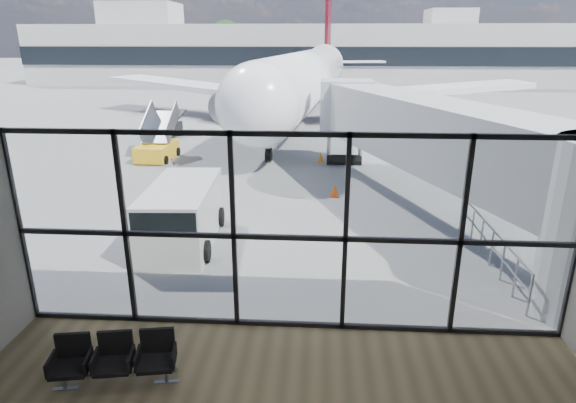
# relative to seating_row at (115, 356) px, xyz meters

# --- Properties ---
(ground) EXTENTS (220.00, 220.00, 0.00)m
(ground) POSITION_rel_seating_row_xyz_m (3.16, 42.09, -0.56)
(ground) COLOR slate
(ground) RESTS_ON ground
(lounge_shell) EXTENTS (12.02, 8.01, 4.51)m
(lounge_shell) POSITION_rel_seating_row_xyz_m (3.16, -2.71, 2.09)
(lounge_shell) COLOR brown
(lounge_shell) RESTS_ON ground
(glass_curtain_wall) EXTENTS (12.10, 0.12, 4.50)m
(glass_curtain_wall) POSITION_rel_seating_row_xyz_m (3.16, 2.09, 1.69)
(glass_curtain_wall) COLOR white
(glass_curtain_wall) RESTS_ON ground
(jet_bridge) EXTENTS (8.00, 16.50, 4.33)m
(jet_bridge) POSITION_rel_seating_row_xyz_m (8.06, 9.17, 2.20)
(jet_bridge) COLOR #9B9DA0
(jet_bridge) RESTS_ON ground
(apron_railing) EXTENTS (0.06, 5.46, 1.11)m
(apron_railing) POSITION_rel_seating_row_xyz_m (8.76, 5.59, 0.16)
(apron_railing) COLOR gray
(apron_railing) RESTS_ON ground
(far_terminal) EXTENTS (80.00, 12.20, 11.00)m
(far_terminal) POSITION_rel_seating_row_xyz_m (2.58, 64.06, 3.65)
(far_terminal) COLOR #B2B3AE
(far_terminal) RESTS_ON ground
(tree_0) EXTENTS (4.95, 4.95, 7.12)m
(tree_0) POSITION_rel_seating_row_xyz_m (-41.84, 74.09, 4.07)
(tree_0) COLOR #382619
(tree_0) RESTS_ON ground
(tree_1) EXTENTS (5.61, 5.61, 8.07)m
(tree_1) POSITION_rel_seating_row_xyz_m (-35.84, 74.09, 4.69)
(tree_1) COLOR #382619
(tree_1) RESTS_ON ground
(tree_2) EXTENTS (6.27, 6.27, 9.03)m
(tree_2) POSITION_rel_seating_row_xyz_m (-29.84, 74.09, 5.31)
(tree_2) COLOR #382619
(tree_2) RESTS_ON ground
(tree_3) EXTENTS (4.95, 4.95, 7.12)m
(tree_3) POSITION_rel_seating_row_xyz_m (-23.84, 74.09, 4.07)
(tree_3) COLOR #382619
(tree_3) RESTS_ON ground
(tree_4) EXTENTS (5.61, 5.61, 8.07)m
(tree_4) POSITION_rel_seating_row_xyz_m (-17.84, 74.09, 4.69)
(tree_4) COLOR #382619
(tree_4) RESTS_ON ground
(tree_5) EXTENTS (6.27, 6.27, 9.03)m
(tree_5) POSITION_rel_seating_row_xyz_m (-11.84, 74.09, 5.31)
(tree_5) COLOR #382619
(tree_5) RESTS_ON ground
(seating_row) EXTENTS (2.28, 0.99, 1.01)m
(seating_row) POSITION_rel_seating_row_xyz_m (0.00, 0.00, 0.00)
(seating_row) COLOR gray
(seating_row) RESTS_ON ground
(airliner) EXTENTS (35.21, 40.91, 10.55)m
(airliner) POSITION_rel_seating_row_xyz_m (2.67, 33.02, 2.65)
(airliner) COLOR white
(airliner) RESTS_ON ground
(service_van) EXTENTS (2.33, 4.49, 1.91)m
(service_van) POSITION_rel_seating_row_xyz_m (-0.52, 6.53, 0.42)
(service_van) COLOR silver
(service_van) RESTS_ON ground
(belt_loader) EXTENTS (2.01, 3.71, 1.62)m
(belt_loader) POSITION_rel_seating_row_xyz_m (-6.43, 23.51, -0.02)
(belt_loader) COLOR black
(belt_loader) RESTS_ON ground
(mobile_stairs) EXTENTS (1.89, 3.40, 2.35)m
(mobile_stairs) POSITION_rel_seating_row_xyz_m (-5.02, 17.70, 0.00)
(mobile_stairs) COLOR yellow
(mobile_stairs) RESTS_ON ground
(traffic_cone_a) EXTENTS (0.36, 0.36, 0.52)m
(traffic_cone_a) POSITION_rel_seating_row_xyz_m (3.84, 17.68, -0.32)
(traffic_cone_a) COLOR orange
(traffic_cone_a) RESTS_ON ground
(traffic_cone_b) EXTENTS (0.37, 0.37, 0.52)m
(traffic_cone_b) POSITION_rel_seating_row_xyz_m (4.44, 11.71, -0.31)
(traffic_cone_b) COLOR #E64E0C
(traffic_cone_b) RESTS_ON ground
(traffic_cone_c) EXTENTS (0.46, 0.46, 0.66)m
(traffic_cone_c) POSITION_rel_seating_row_xyz_m (8.16, 17.69, -0.25)
(traffic_cone_c) COLOR #FF3E0D
(traffic_cone_c) RESTS_ON ground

